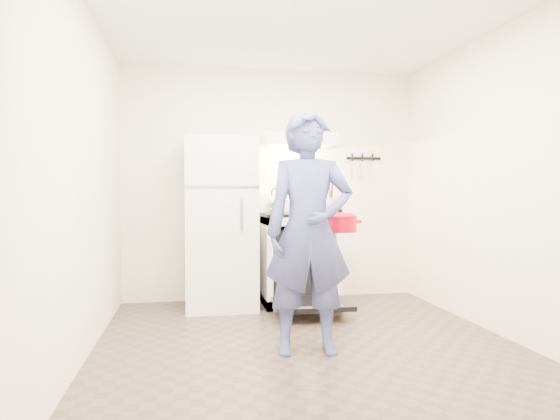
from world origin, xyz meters
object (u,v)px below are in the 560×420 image
object	(u,v)px
dutch_oven	(340,224)
refrigerator	(221,224)
person	(309,232)
stove_body	(298,260)
tea_kettle	(276,200)

from	to	relation	value
dutch_oven	refrigerator	bearing A→B (deg)	124.56
refrigerator	dutch_oven	distance (m)	1.53
refrigerator	person	size ratio (longest dim) A/B	0.97
refrigerator	dutch_oven	size ratio (longest dim) A/B	5.12
person	dutch_oven	world-z (taller)	person
stove_body	person	world-z (taller)	person
dutch_oven	person	bearing A→B (deg)	-138.19
refrigerator	person	world-z (taller)	person
refrigerator	stove_body	xyz separation A→B (m)	(0.81, 0.02, -0.39)
stove_body	person	xyz separation A→B (m)	(-0.26, -1.58, 0.42)
person	dutch_oven	bearing A→B (deg)	46.56
refrigerator	tea_kettle	xyz separation A→B (m)	(0.61, 0.19, 0.23)
tea_kettle	dutch_oven	xyz separation A→B (m)	(0.26, -1.46, -0.17)
stove_body	person	size ratio (longest dim) A/B	0.52
stove_body	refrigerator	bearing A→B (deg)	-178.23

